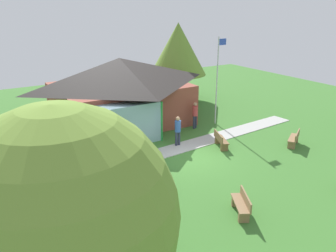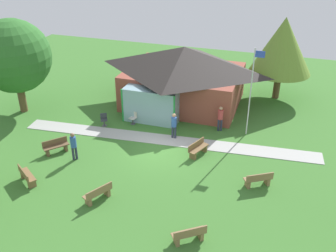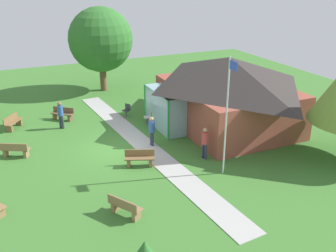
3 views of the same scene
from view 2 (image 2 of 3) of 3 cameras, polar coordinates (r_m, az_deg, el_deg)
name	(u,v)px [view 2 (image 2 of 3)]	position (r m, az deg, el deg)	size (l,w,h in m)	color
ground_plane	(159,151)	(23.10, -1.38, -3.71)	(44.00, 44.00, 0.00)	#3D752D
pavilion	(183,75)	(28.40, 2.20, 7.64)	(9.25, 8.02, 4.38)	brown
footpath	(166,140)	(24.19, -0.31, -2.09)	(18.96, 1.30, 0.03)	#ADADA8
flagpole	(251,89)	(24.07, 12.38, 5.42)	(0.64, 0.08, 5.75)	silver
bench_front_right	(189,235)	(16.91, 3.18, -15.94)	(1.47, 1.24, 0.84)	olive
bench_mid_right	(258,180)	(20.48, 13.36, -7.82)	(1.51, 1.16, 0.84)	olive
bench_front_center	(98,194)	(19.32, -10.43, -9.92)	(1.10, 1.53, 0.84)	olive
bench_front_left	(27,176)	(21.53, -20.40, -7.04)	(1.49, 1.21, 0.84)	brown
bench_rear_near_path	(198,149)	(22.58, 4.49, -3.41)	(0.97, 1.56, 0.84)	brown
bench_mid_left	(56,147)	(23.69, -16.43, -2.97)	(1.30, 1.43, 0.84)	brown
patio_chair_west	(104,120)	(26.13, -9.56, 0.91)	(0.60, 0.60, 0.86)	#33383D
patio_chair_porch_left	(133,118)	(26.12, -5.22, 1.19)	(0.54, 0.54, 0.86)	beige
visitor_strolling_lawn	(74,144)	(22.40, -13.96, -2.67)	(0.34, 0.34, 1.74)	#2D3347
visitor_near_flagpole	(220,117)	(25.08, 7.85, 1.39)	(0.34, 0.34, 1.74)	#2D3347
visitor_on_path	(174,124)	(23.94, 0.90, 0.31)	(0.34, 0.34, 1.74)	#2D3347
tree_west_hedge	(14,56)	(28.52, -22.07, 9.64)	(5.08, 5.08, 6.69)	brown
tree_behind_pavilion_right	(283,46)	(30.09, 16.78, 11.45)	(4.62, 4.62, 6.27)	brown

